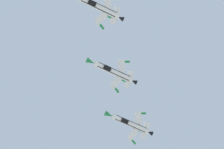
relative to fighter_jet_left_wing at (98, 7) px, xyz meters
name	(u,v)px	position (x,y,z in m)	size (l,w,h in m)	color
fighter_jet_left_wing	(98,7)	(0.00, 0.00, 0.00)	(13.03, 11.61, 6.77)	silver
fighter_jet_right_wing	(112,72)	(-0.70, 19.61, -0.23)	(13.03, 11.75, 7.37)	silver
fighter_jet_left_outer	(129,124)	(0.22, 37.49, -0.60)	(13.03, 11.70, 7.16)	silver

